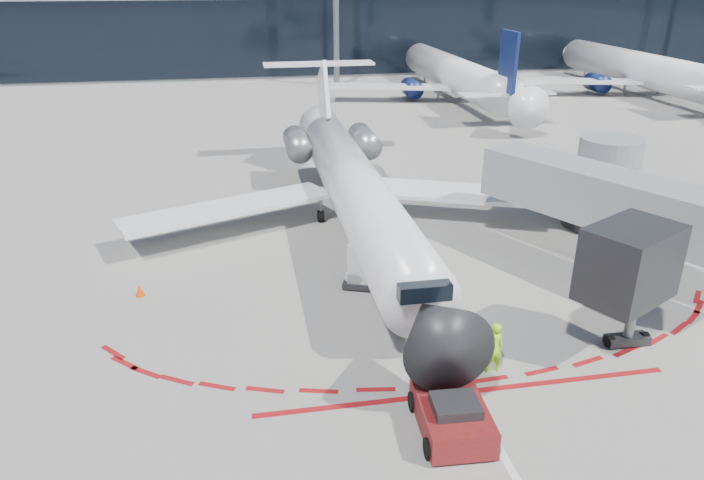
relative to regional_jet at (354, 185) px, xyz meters
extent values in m
plane|color=gray|center=(1.15, -2.98, -2.49)|extent=(260.00, 260.00, 0.00)
cube|color=silver|center=(1.15, -0.98, -2.48)|extent=(0.25, 40.00, 0.01)
cube|color=maroon|center=(1.15, -14.48, -2.48)|extent=(14.00, 0.25, 0.01)
cube|color=#9C9EA1|center=(1.15, 62.02, 2.51)|extent=(150.00, 24.00, 10.00)
cube|color=black|center=(1.15, 49.97, 2.51)|extent=(150.00, 0.20, 9.00)
cube|color=#94979C|center=(10.15, -7.48, 1.11)|extent=(8.22, 12.61, 2.30)
cube|color=black|center=(7.10, -13.22, 1.11)|extent=(3.86, 3.44, 2.60)
cylinder|color=slate|center=(7.90, -12.82, -1.29)|extent=(0.36, 0.36, 2.40)
cube|color=black|center=(7.90, -12.82, -2.27)|extent=(1.60, 0.60, 0.30)
cylinder|color=#94979C|center=(13.20, -1.74, -0.09)|extent=(3.20, 3.20, 4.80)
cylinder|color=black|center=(13.20, -1.74, -2.24)|extent=(4.00, 4.00, 0.50)
cylinder|color=white|center=(0.00, -1.23, -0.04)|extent=(2.82, 22.97, 2.82)
cone|color=black|center=(0.00, -14.18, -0.04)|extent=(2.82, 2.92, 2.82)
cone|color=white|center=(0.00, 12.14, -0.04)|extent=(2.82, 3.76, 2.82)
cube|color=black|center=(0.00, -12.50, 0.54)|extent=(1.78, 1.46, 0.57)
cube|color=white|center=(-6.47, 0.34, -0.98)|extent=(11.19, 6.63, 0.32)
cube|color=white|center=(6.47, 0.34, -0.98)|extent=(11.19, 6.63, 0.32)
cube|color=white|center=(0.00, 11.10, 2.47)|extent=(0.26, 4.90, 4.99)
cube|color=white|center=(0.00, 13.29, 4.35)|extent=(7.52, 1.67, 0.17)
cylinder|color=slate|center=(-2.14, 7.96, 0.23)|extent=(1.57, 3.55, 1.57)
cylinder|color=slate|center=(2.14, 7.96, 0.23)|extent=(1.57, 3.55, 1.57)
cylinder|color=black|center=(0.00, -10.83, -2.20)|extent=(0.23, 0.58, 0.58)
cylinder|color=black|center=(-1.57, 1.39, -2.16)|extent=(0.31, 0.67, 0.67)
cylinder|color=black|center=(1.57, 1.39, -2.16)|extent=(0.31, 0.67, 0.67)
cylinder|color=slate|center=(0.00, -10.83, -1.91)|extent=(0.19, 0.19, 1.15)
cube|color=#5E150D|center=(0.03, -16.14, -1.96)|extent=(2.09, 3.17, 0.86)
cube|color=black|center=(0.01, -16.42, -1.39)|extent=(1.41, 1.22, 0.34)
cylinder|color=slate|center=(0.14, -14.03, -2.15)|extent=(0.23, 2.50, 0.10)
cylinder|color=black|center=(-0.94, -17.14, -2.18)|extent=(0.30, 0.63, 0.61)
cylinder|color=black|center=(0.88, -17.24, -2.18)|extent=(0.30, 0.63, 0.61)
cylinder|color=black|center=(-0.82, -15.03, -2.18)|extent=(0.30, 0.63, 0.61)
cylinder|color=black|center=(1.00, -15.13, -2.18)|extent=(0.30, 0.63, 0.61)
imported|color=#A4FA1A|center=(2.37, -13.50, -1.54)|extent=(0.71, 0.48, 1.90)
cube|color=black|center=(-0.38, -6.31, -2.29)|extent=(2.74, 2.54, 0.25)
cube|color=silver|center=(-0.38, -6.31, -1.29)|extent=(2.25, 2.18, 1.78)
cylinder|color=black|center=(-1.47, -6.68, -2.38)|extent=(0.18, 0.25, 0.22)
cylinder|color=black|center=(0.21, -7.30, -2.38)|extent=(0.18, 0.25, 0.22)
cylinder|color=black|center=(-0.97, -5.32, -2.38)|extent=(0.18, 0.25, 0.22)
cylinder|color=black|center=(0.70, -5.94, -2.38)|extent=(0.18, 0.25, 0.22)
cone|color=#F63D05|center=(-10.24, -5.74, -2.23)|extent=(0.38, 0.38, 0.53)
camera|label=1|loc=(-5.56, -30.43, 10.22)|focal=32.00mm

